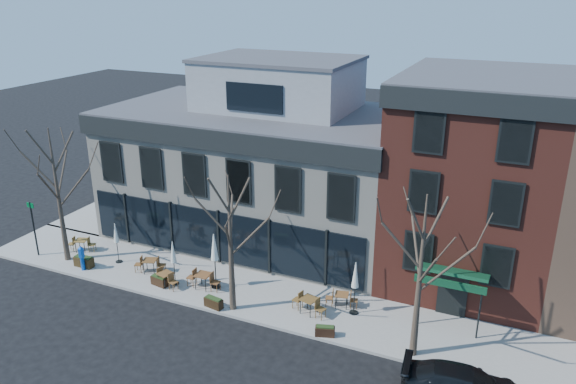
% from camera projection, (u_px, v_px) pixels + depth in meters
% --- Properties ---
extents(ground, '(120.00, 120.00, 0.00)m').
position_uv_depth(ground, '(221.00, 266.00, 32.56)').
color(ground, black).
rests_on(ground, ground).
extents(sidewalk_front, '(33.50, 4.70, 0.15)m').
position_uv_depth(sidewalk_front, '(254.00, 294.00, 29.46)').
color(sidewalk_front, gray).
rests_on(sidewalk_front, ground).
extents(sidewalk_side, '(4.50, 12.00, 0.15)m').
position_uv_depth(sidewalk_side, '(131.00, 201.00, 41.96)').
color(sidewalk_side, gray).
rests_on(sidewalk_side, ground).
extents(corner_building, '(18.39, 10.39, 11.10)m').
position_uv_depth(corner_building, '(260.00, 164.00, 35.21)').
color(corner_building, beige).
rests_on(corner_building, ground).
extents(red_brick_building, '(8.20, 11.78, 11.18)m').
position_uv_depth(red_brick_building, '(475.00, 178.00, 29.89)').
color(red_brick_building, maroon).
rests_on(red_brick_building, ground).
extents(tree_corner, '(3.93, 3.98, 7.92)m').
position_uv_depth(tree_corner, '(58.00, 194.00, 31.57)').
color(tree_corner, '#382B21').
rests_on(tree_corner, sidewalk_front).
extents(tree_mid, '(3.50, 3.55, 7.04)m').
position_uv_depth(tree_mid, '(231.00, 242.00, 26.74)').
color(tree_mid, '#382B21').
rests_on(tree_mid, sidewalk_front).
extents(tree_right, '(3.72, 3.77, 7.48)m').
position_uv_depth(tree_right, '(420.00, 276.00, 23.23)').
color(tree_right, '#382B21').
rests_on(tree_right, sidewalk_front).
extents(sign_pole, '(0.50, 0.10, 3.40)m').
position_uv_depth(sign_pole, '(34.00, 225.00, 32.84)').
color(sign_pole, black).
rests_on(sign_pole, sidewalk_front).
extents(call_box, '(0.29, 0.29, 1.47)m').
position_uv_depth(call_box, '(82.00, 257.00, 31.52)').
color(call_box, '#0D45AD').
rests_on(call_box, sidewalk_front).
extents(cafe_set_0, '(1.74, 0.98, 0.89)m').
position_uv_depth(cafe_set_0, '(82.00, 244.00, 33.87)').
color(cafe_set_0, brown).
rests_on(cafe_set_0, sidewalk_front).
extents(cafe_set_1, '(1.81, 1.03, 0.93)m').
position_uv_depth(cafe_set_1, '(150.00, 264.00, 31.37)').
color(cafe_set_1, brown).
rests_on(cafe_set_1, sidewalk_front).
extents(cafe_set_2, '(1.79, 0.92, 0.92)m').
position_uv_depth(cafe_set_2, '(166.00, 278.00, 29.96)').
color(cafe_set_2, brown).
rests_on(cafe_set_2, sidewalk_front).
extents(cafe_set_3, '(1.94, 0.80, 1.02)m').
position_uv_depth(cafe_set_3, '(203.00, 279.00, 29.70)').
color(cafe_set_3, brown).
rests_on(cafe_set_3, sidewalk_front).
extents(cafe_set_4, '(1.93, 0.92, 0.99)m').
position_uv_depth(cafe_set_4, '(309.00, 304.00, 27.46)').
color(cafe_set_4, brown).
rests_on(cafe_set_4, sidewalk_front).
extents(cafe_set_5, '(1.70, 0.79, 0.87)m').
position_uv_depth(cafe_set_5, '(342.00, 299.00, 28.03)').
color(cafe_set_5, brown).
rests_on(cafe_set_5, sidewalk_front).
extents(umbrella_0, '(0.39, 0.39, 2.45)m').
position_uv_depth(umbrella_0, '(116.00, 235.00, 32.06)').
color(umbrella_0, black).
rests_on(umbrella_0, sidewalk_front).
extents(umbrella_1, '(0.40, 0.40, 2.52)m').
position_uv_depth(umbrella_1, '(173.00, 254.00, 29.67)').
color(umbrella_1, black).
rests_on(umbrella_1, sidewalk_front).
extents(umbrella_2, '(0.50, 0.50, 3.12)m').
position_uv_depth(umbrella_2, '(214.00, 250.00, 29.20)').
color(umbrella_2, black).
rests_on(umbrella_2, sidewalk_front).
extents(umbrella_4, '(0.45, 0.45, 2.79)m').
position_uv_depth(umbrella_4, '(355.00, 278.00, 26.94)').
color(umbrella_4, black).
rests_on(umbrella_4, sidewalk_front).
extents(planter_0, '(1.15, 0.47, 0.64)m').
position_uv_depth(planter_0, '(84.00, 261.00, 32.05)').
color(planter_0, '#332511').
rests_on(planter_0, sidewalk_front).
extents(planter_1, '(1.02, 0.54, 0.54)m').
position_uv_depth(planter_1, '(159.00, 281.00, 30.08)').
color(planter_1, black).
rests_on(planter_1, sidewalk_front).
extents(planter_2, '(1.02, 0.54, 0.55)m').
position_uv_depth(planter_2, '(214.00, 302.00, 28.03)').
color(planter_2, black).
rests_on(planter_2, sidewalk_front).
extents(planter_3, '(0.97, 0.61, 0.50)m').
position_uv_depth(planter_3, '(325.00, 331.00, 25.77)').
color(planter_3, black).
rests_on(planter_3, sidewalk_front).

